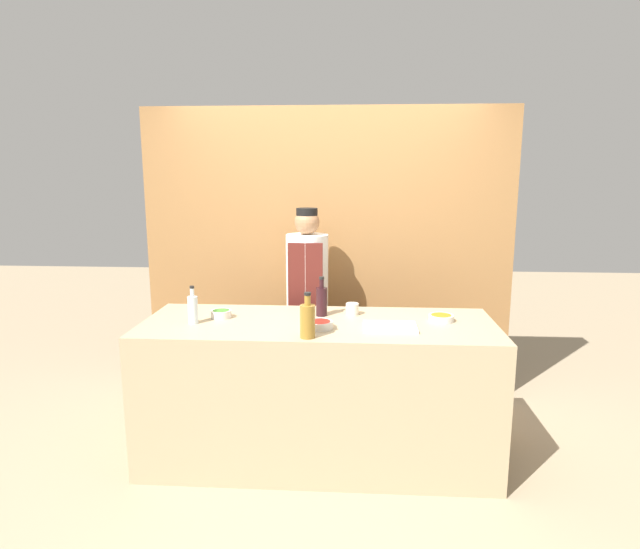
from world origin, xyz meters
TOP-DOWN VIEW (x-y plane):
  - ground_plane at (0.00, 0.00)m, footprint 14.00×14.00m
  - cabinet_wall at (0.00, 1.12)m, footprint 3.01×0.18m
  - counter at (0.00, 0.00)m, footprint 2.27×0.83m
  - sauce_bowl_green at (-0.65, 0.06)m, footprint 0.13×0.13m
  - sauce_bowl_orange at (0.79, 0.08)m, footprint 0.16×0.16m
  - sauce_bowl_red at (0.02, -0.14)m, footprint 0.17×0.17m
  - cutting_board at (0.45, -0.11)m, footprint 0.33×0.23m
  - bottle_vinegar at (-0.04, -0.33)m, footprint 0.09×0.09m
  - bottle_wine at (0.01, 0.16)m, footprint 0.07×0.07m
  - bottle_clear at (-0.79, -0.08)m, footprint 0.06×0.06m
  - cup_cream at (0.22, 0.20)m, footprint 0.09×0.09m
  - chef_center at (-0.14, 0.73)m, footprint 0.32×0.32m

SIDE VIEW (x-z plane):
  - ground_plane at x=0.00m, z-range 0.00..0.00m
  - counter at x=0.00m, z-range 0.00..0.94m
  - chef_center at x=-0.14m, z-range 0.07..1.69m
  - cutting_board at x=0.45m, z-range 0.94..0.96m
  - sauce_bowl_orange at x=0.79m, z-range 0.94..0.98m
  - sauce_bowl_red at x=0.02m, z-range 0.94..0.98m
  - sauce_bowl_green at x=-0.65m, z-range 0.94..0.99m
  - cup_cream at x=0.22m, z-range 0.94..1.01m
  - bottle_clear at x=-0.79m, z-range 0.91..1.15m
  - bottle_wine at x=0.01m, z-range 0.91..1.17m
  - bottle_vinegar at x=-0.04m, z-range 0.91..1.18m
  - cabinet_wall at x=0.00m, z-range 0.00..2.40m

